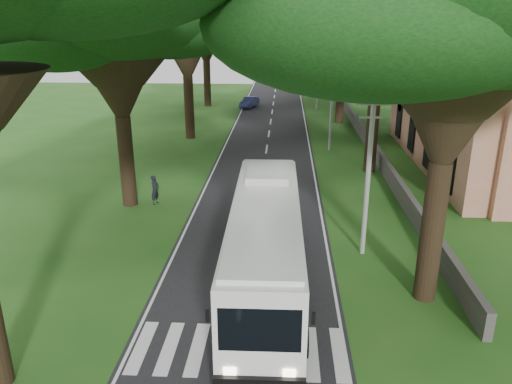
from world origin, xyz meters
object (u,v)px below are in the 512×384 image
Objects in this scene: church at (504,104)px; pole_near at (368,173)px; distant_car_b at (249,102)px; distant_car_c at (294,83)px; pedestrian at (155,190)px; coach_bus at (265,242)px; pole_far at (318,75)px; pole_mid at (332,102)px.

church reaches higher than pole_near.
distant_car_c is at bearing 88.45° from distant_car_b.
distant_car_b is 19.51m from distant_car_c.
distant_car_c is at bearing 108.69° from church.
pedestrian is (-9.43, -53.29, 0.18)m from distant_car_c.
church is 25.75m from coach_bus.
church reaches higher than pole_far.
distant_car_b is (-20.86, 25.37, -4.23)m from church.
coach_bus is at bearing -125.25° from pedestrian.
pole_near and pole_mid have the same top height.
pole_near is 20.00m from pole_mid.
pedestrian reaches higher than distant_car_b.
pole_near is at bearing -99.30° from pedestrian.
pole_far is 43.86m from coach_bus.
distant_car_b is at bearing 112.11° from pole_mid.
coach_bus is (-4.68, -23.56, -2.05)m from pole_mid.
pole_far is 9.24m from distant_car_b.
church is 13.01× the size of pedestrian.
pole_near is 1.00× the size of pole_mid.
pole_far is at bearing 116.82° from church.
pole_far is at bearing 83.05° from coach_bus.
pole_mid and pole_far have the same top height.
pole_near is 4.34× the size of pedestrian.
pole_near is at bearing -90.00° from pole_mid.
church is 4.90× the size of distant_car_c.
pole_near is at bearing -128.50° from church.
pole_near reaches higher than coach_bus.
pole_near is 13.83m from pedestrian.
pole_near is 0.59× the size of coach_bus.
church is at bearing -63.18° from pole_far.
church is at bearing 103.05° from distant_car_c.
pole_near is 40.00m from pole_far.
coach_bus is (-4.68, -3.56, -2.05)m from pole_near.
pole_far reaches higher than pedestrian.
pole_mid is 39.71m from distant_car_c.
distant_car_c is at bearing 87.21° from coach_bus.
distant_car_c is at bearing 97.31° from pole_far.
church is at bearing -50.83° from pedestrian.
pole_mid is 1.00× the size of pole_far.
pole_near is (-12.36, -15.55, -0.73)m from church.
coach_bus reaches higher than distant_car_c.
distant_car_b is 2.15× the size of pedestrian.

